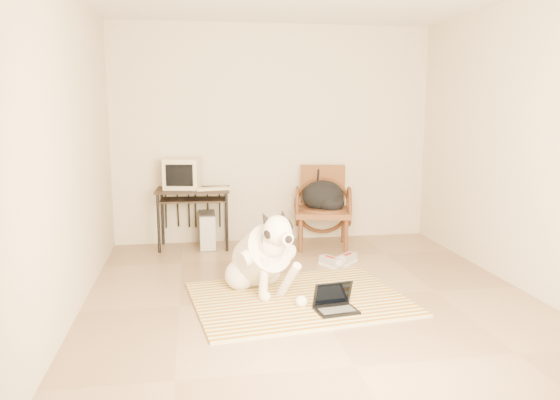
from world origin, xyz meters
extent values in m
plane|color=#8C6F56|center=(0.00, 0.00, 0.00)|extent=(4.50, 4.50, 0.00)
plane|color=beige|center=(0.00, 2.25, 1.35)|extent=(4.50, 0.00, 4.50)
plane|color=beige|center=(0.00, -2.25, 1.35)|extent=(4.50, 0.00, 4.50)
plane|color=beige|center=(-2.00, 0.00, 1.35)|extent=(0.00, 4.50, 4.50)
plane|color=beige|center=(2.00, 0.00, 1.35)|extent=(0.00, 4.50, 4.50)
cube|color=#AE5909|center=(-0.04, -0.58, 0.01)|extent=(1.86, 0.52, 0.02)
cube|color=#387030|center=(-0.08, -0.30, 0.01)|extent=(1.86, 0.52, 0.02)
cube|color=#5C3571|center=(-0.12, -0.02, 0.01)|extent=(1.86, 0.52, 0.02)
cube|color=#E9F557|center=(-0.16, 0.25, 0.01)|extent=(1.86, 0.52, 0.02)
cube|color=#C4B692|center=(-0.20, 0.53, 0.01)|extent=(1.86, 0.52, 0.02)
sphere|color=silver|center=(-0.61, 0.33, 0.15)|extent=(0.29, 0.29, 0.29)
sphere|color=silver|center=(-0.36, 0.43, 0.15)|extent=(0.29, 0.29, 0.29)
ellipsoid|color=silver|center=(-0.48, 0.37, 0.17)|extent=(0.35, 0.32, 0.29)
ellipsoid|color=silver|center=(-0.42, 0.21, 0.36)|extent=(0.56, 0.74, 0.62)
cylinder|color=silver|center=(-0.42, 0.22, 0.36)|extent=(0.59, 0.67, 0.56)
sphere|color=silver|center=(-0.35, 0.04, 0.50)|extent=(0.24, 0.24, 0.24)
sphere|color=silver|center=(-0.32, -0.05, 0.65)|extent=(0.26, 0.26, 0.26)
ellipsoid|color=black|center=(-0.28, -0.04, 0.67)|extent=(0.20, 0.23, 0.19)
cylinder|color=silver|center=(-0.28, -0.16, 0.61)|extent=(0.15, 0.17, 0.11)
sphere|color=black|center=(-0.25, -0.23, 0.61)|extent=(0.06, 0.06, 0.06)
cone|color=black|center=(-0.42, -0.03, 0.75)|extent=(0.15, 0.15, 0.16)
cone|color=black|center=(-0.26, 0.03, 0.75)|extent=(0.13, 0.16, 0.16)
torus|color=silver|center=(-0.35, 0.02, 0.55)|extent=(0.26, 0.20, 0.21)
cylinder|color=silver|center=(-0.43, -0.01, 0.22)|extent=(0.11, 0.14, 0.39)
cylinder|color=silver|center=(-0.22, -0.05, 0.19)|extent=(0.20, 0.36, 0.40)
sphere|color=silver|center=(-0.43, -0.03, 0.05)|extent=(0.10, 0.10, 0.10)
sphere|color=silver|center=(-0.14, -0.21, 0.06)|extent=(0.11, 0.11, 0.11)
cone|color=black|center=(-0.59, 0.59, 0.06)|extent=(0.30, 0.35, 0.10)
cube|color=black|center=(0.12, -0.40, 0.03)|extent=(0.37, 0.29, 0.02)
cube|color=#4B4C4E|center=(0.12, -0.41, 0.04)|extent=(0.31, 0.18, 0.00)
cube|color=black|center=(0.11, -0.31, 0.15)|extent=(0.35, 0.13, 0.22)
cube|color=black|center=(0.11, -0.32, 0.15)|extent=(0.30, 0.11, 0.19)
cube|color=black|center=(-1.02, 1.98, 0.71)|extent=(0.90, 0.54, 0.03)
cube|color=black|center=(-1.02, 1.93, 0.60)|extent=(0.80, 0.44, 0.02)
cylinder|color=black|center=(-1.43, 1.80, 0.35)|extent=(0.03, 0.03, 0.70)
cylinder|color=black|center=(-1.41, 2.21, 0.35)|extent=(0.03, 0.03, 0.70)
cylinder|color=black|center=(-0.64, 1.75, 0.35)|extent=(0.03, 0.03, 0.70)
cylinder|color=black|center=(-0.62, 2.15, 0.35)|extent=(0.03, 0.03, 0.70)
cube|color=beige|center=(-1.14, 2.04, 0.91)|extent=(0.47, 0.45, 0.36)
cube|color=black|center=(-1.18, 1.85, 0.91)|extent=(0.32, 0.07, 0.26)
cube|color=beige|center=(-0.79, 1.86, 0.74)|extent=(0.42, 0.22, 0.03)
cube|color=#4B4C4E|center=(-0.86, 1.98, 0.21)|extent=(0.19, 0.45, 0.43)
cube|color=#BCBDC1|center=(-0.86, 1.75, 0.21)|extent=(0.18, 0.01, 0.41)
cube|color=brown|center=(0.52, 1.75, 0.43)|extent=(0.76, 0.74, 0.07)
cylinder|color=#3A1D0F|center=(0.52, 1.75, 0.48)|extent=(0.60, 0.60, 0.04)
cube|color=brown|center=(0.59, 2.03, 0.73)|extent=(0.55, 0.16, 0.49)
cylinder|color=#3A1D0F|center=(0.21, 1.55, 0.20)|extent=(0.05, 0.05, 0.40)
cylinder|color=#3A1D0F|center=(0.32, 2.07, 0.20)|extent=(0.05, 0.05, 0.40)
cylinder|color=#3A1D0F|center=(0.73, 1.43, 0.20)|extent=(0.05, 0.05, 0.40)
cylinder|color=#3A1D0F|center=(0.84, 1.95, 0.20)|extent=(0.05, 0.05, 0.40)
ellipsoid|color=black|center=(0.52, 1.74, 0.64)|extent=(0.51, 0.42, 0.37)
ellipsoid|color=black|center=(0.60, 1.63, 0.56)|extent=(0.31, 0.26, 0.22)
cube|color=silver|center=(0.42, 0.95, 0.01)|extent=(0.23, 0.30, 0.03)
cube|color=gray|center=(0.42, 0.95, 0.05)|extent=(0.22, 0.29, 0.09)
cube|color=maroon|center=(0.42, 0.95, 0.09)|extent=(0.11, 0.15, 0.02)
cube|color=silver|center=(0.62, 1.02, 0.01)|extent=(0.29, 0.29, 0.03)
cube|color=gray|center=(0.62, 1.02, 0.05)|extent=(0.28, 0.28, 0.09)
cube|color=maroon|center=(0.62, 1.02, 0.09)|extent=(0.14, 0.14, 0.02)
camera|label=1|loc=(-1.03, -4.57, 1.70)|focal=35.00mm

